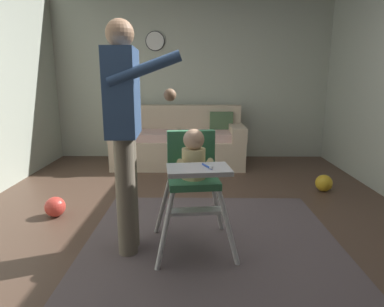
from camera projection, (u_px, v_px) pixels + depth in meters
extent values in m
cube|color=brown|center=(187.00, 241.00, 2.75)|extent=(5.87, 7.22, 0.10)
cube|color=#B6BCAA|center=(191.00, 71.00, 5.19)|extent=(5.07, 0.06, 2.74)
cube|color=#584B4D|center=(213.00, 251.00, 2.47)|extent=(1.99, 2.26, 0.01)
cube|color=beige|center=(179.00, 152.00, 4.89)|extent=(1.87, 0.84, 0.40)
cube|color=beige|center=(180.00, 120.00, 5.12)|extent=(1.87, 0.22, 0.46)
cube|color=beige|center=(121.00, 132.00, 4.84)|extent=(0.20, 0.84, 0.20)
cube|color=beige|center=(236.00, 132.00, 4.82)|extent=(0.20, 0.84, 0.20)
cube|color=beige|center=(151.00, 135.00, 4.79)|extent=(0.72, 0.60, 0.11)
cube|color=beige|center=(206.00, 135.00, 4.78)|extent=(0.72, 0.60, 0.11)
cube|color=#4C6B47|center=(221.00, 123.00, 4.99)|extent=(0.35, 0.12, 0.34)
cylinder|color=silver|center=(165.00, 231.00, 2.25)|extent=(0.15, 0.18, 0.52)
cylinder|color=silver|center=(228.00, 227.00, 2.30)|extent=(0.18, 0.15, 0.52)
cylinder|color=silver|center=(163.00, 206.00, 2.68)|extent=(0.18, 0.15, 0.52)
cylinder|color=silver|center=(217.00, 204.00, 2.73)|extent=(0.15, 0.18, 0.52)
cube|color=#38794F|center=(193.00, 181.00, 2.43)|extent=(0.40, 0.40, 0.05)
cube|color=#38794F|center=(191.00, 151.00, 2.53)|extent=(0.37, 0.11, 0.32)
cube|color=silver|center=(199.00, 170.00, 2.11)|extent=(0.43, 0.31, 0.03)
cube|color=silver|center=(195.00, 211.00, 2.37)|extent=(0.41, 0.15, 0.02)
cylinder|color=#DEC987|center=(194.00, 164.00, 2.38)|extent=(0.19, 0.19, 0.22)
sphere|color=tan|center=(194.00, 140.00, 2.33)|extent=(0.15, 0.15, 0.15)
cylinder|color=#DEC987|center=(179.00, 164.00, 2.33)|extent=(0.06, 0.15, 0.10)
cylinder|color=#DEC987|center=(209.00, 163.00, 2.35)|extent=(0.06, 0.15, 0.10)
cylinder|color=blue|center=(207.00, 166.00, 2.11)|extent=(0.06, 0.12, 0.01)
cube|color=white|center=(211.00, 167.00, 2.06)|extent=(0.02, 0.03, 0.02)
cylinder|color=#736857|center=(126.00, 197.00, 2.37)|extent=(0.14, 0.14, 0.87)
cylinder|color=#736857|center=(128.00, 191.00, 2.48)|extent=(0.14, 0.14, 0.87)
cube|color=#334C74|center=(123.00, 93.00, 2.26)|extent=(0.22, 0.41, 0.59)
sphere|color=#997051|center=(120.00, 33.00, 2.18)|extent=(0.19, 0.19, 0.19)
cylinder|color=#334C74|center=(144.00, 69.00, 2.06)|extent=(0.48, 0.10, 0.23)
sphere|color=#997051|center=(170.00, 95.00, 2.10)|extent=(0.08, 0.08, 0.08)
cylinder|color=#334C74|center=(127.00, 91.00, 2.50)|extent=(0.07, 0.07, 0.53)
sphere|color=#D13D33|center=(55.00, 207.00, 3.09)|extent=(0.19, 0.19, 0.19)
sphere|color=gold|center=(324.00, 183.00, 3.78)|extent=(0.19, 0.19, 0.19)
cylinder|color=white|center=(155.00, 41.00, 5.05)|extent=(0.27, 0.03, 0.27)
cylinder|color=black|center=(155.00, 41.00, 5.07)|extent=(0.30, 0.02, 0.30)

